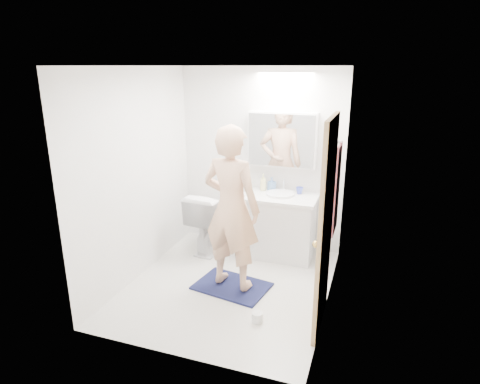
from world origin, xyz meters
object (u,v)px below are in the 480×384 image
at_px(vanity_cabinet, 279,227).
at_px(toilet_paper_roll, 257,317).
at_px(toilet, 213,220).
at_px(medicine_cabinet, 282,140).
at_px(soap_bottle_a, 263,182).
at_px(person, 231,208).
at_px(soap_bottle_b, 272,184).
at_px(toothbrush_cup, 299,190).

height_order(vanity_cabinet, toilet_paper_roll, vanity_cabinet).
bearing_deg(toilet, medicine_cabinet, -152.71).
relative_size(toilet, soap_bottle_a, 3.71).
distance_m(person, toilet_paper_roll, 1.14).
bearing_deg(toilet_paper_roll, soap_bottle_b, 100.65).
distance_m(medicine_cabinet, toothbrush_cup, 0.69).
xyz_separation_m(toilet, soap_bottle_b, (0.73, 0.30, 0.50)).
relative_size(toilet, toilet_paper_roll, 7.48).
relative_size(toothbrush_cup, toilet_paper_roll, 0.86).
bearing_deg(soap_bottle_b, soap_bottle_a, -164.62).
xyz_separation_m(medicine_cabinet, toilet, (-0.85, -0.33, -1.09)).
bearing_deg(vanity_cabinet, medicine_cabinet, 100.52).
relative_size(toilet, person, 0.46).
height_order(toilet, soap_bottle_a, soap_bottle_a).
xyz_separation_m(vanity_cabinet, toilet_paper_roll, (0.17, -1.52, -0.34)).
bearing_deg(soap_bottle_a, toilet_paper_roll, -75.61).
xyz_separation_m(soap_bottle_b, toothbrush_cup, (0.37, -0.02, -0.05)).
height_order(vanity_cabinet, medicine_cabinet, medicine_cabinet).
distance_m(toilet, toothbrush_cup, 1.23).
bearing_deg(person, toilet, -45.96).
bearing_deg(soap_bottle_b, toothbrush_cup, -3.06).
distance_m(soap_bottle_a, soap_bottle_b, 0.11).
height_order(person, soap_bottle_b, person).
relative_size(medicine_cabinet, person, 0.49).
distance_m(medicine_cabinet, person, 1.34).
distance_m(soap_bottle_a, toilet_paper_roll, 1.94).
bearing_deg(soap_bottle_a, toilet, -156.97).
xyz_separation_m(soap_bottle_a, toothbrush_cup, (0.48, 0.01, -0.07)).
distance_m(vanity_cabinet, medicine_cabinet, 1.13).
xyz_separation_m(vanity_cabinet, soap_bottle_a, (-0.26, 0.15, 0.54)).
relative_size(soap_bottle_b, toothbrush_cup, 1.94).
bearing_deg(medicine_cabinet, toilet_paper_roll, -83.24).
relative_size(vanity_cabinet, person, 0.50).
height_order(vanity_cabinet, toothbrush_cup, toothbrush_cup).
distance_m(toilet, soap_bottle_b, 0.93).
xyz_separation_m(vanity_cabinet, medicine_cabinet, (-0.04, 0.21, 1.11)).
bearing_deg(toilet, toothbrush_cup, -159.75).
height_order(soap_bottle_a, toothbrush_cup, soap_bottle_a).
height_order(medicine_cabinet, person, medicine_cabinet).
relative_size(medicine_cabinet, soap_bottle_b, 4.80).
relative_size(person, toothbrush_cup, 19.05).
height_order(toilet, toilet_paper_roll, toilet).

